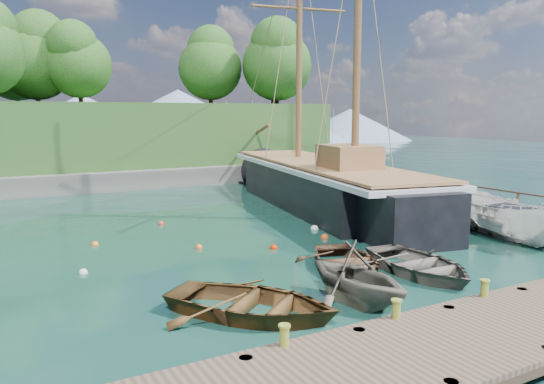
{
  "coord_description": "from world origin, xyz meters",
  "views": [
    {
      "loc": [
        -9.2,
        -13.91,
        5.31
      ],
      "look_at": [
        1.51,
        5.3,
        2.0
      ],
      "focal_mm": 35.0,
      "sensor_mm": 36.0,
      "label": 1
    }
  ],
  "objects": [
    {
      "name": "dock_east",
      "position": [
        11.5,
        7.0,
        0.43
      ],
      "size": [
        3.2,
        24.0,
        1.1
      ],
      "color": "#48372B",
      "rests_on": "ground"
    },
    {
      "name": "rowboat_3",
      "position": [
        3.32,
        -1.47,
        0.0
      ],
      "size": [
        3.55,
        4.73,
        0.93
      ],
      "primitive_type": "imported",
      "rotation": [
        0.0,
        0.0,
        -0.08
      ],
      "color": "#5C534B",
      "rests_on": "ground"
    },
    {
      "name": "mooring_buoy_5",
      "position": [
        -1.75,
        10.37,
        0.0
      ],
      "size": [
        0.29,
        0.29,
        0.29
      ],
      "primitive_type": "sphere",
      "color": "red",
      "rests_on": "ground"
    },
    {
      "name": "rowboat_1",
      "position": [
        -0.2,
        -2.6,
        0.0
      ],
      "size": [
        3.5,
        3.93,
        1.89
      ],
      "primitive_type": "imported",
      "rotation": [
        0.0,
        0.0,
        0.12
      ],
      "color": "#635D50",
      "rests_on": "ground"
    },
    {
      "name": "mooring_buoy_2",
      "position": [
        0.74,
        3.78,
        0.0
      ],
      "size": [
        0.31,
        0.31,
        0.31
      ],
      "primitive_type": "sphere",
      "color": "red",
      "rests_on": "ground"
    },
    {
      "name": "rowboat_2",
      "position": [
        1.43,
        -0.02,
        0.0
      ],
      "size": [
        4.18,
        4.92,
        0.87
      ],
      "primitive_type": "imported",
      "rotation": [
        0.0,
        0.0,
        -0.33
      ],
      "color": "#4E3421",
      "rests_on": "ground"
    },
    {
      "name": "mooring_buoy_4",
      "position": [
        -5.31,
        7.76,
        0.0
      ],
      "size": [
        0.3,
        0.3,
        0.3
      ],
      "primitive_type": "sphere",
      "color": "orange",
      "rests_on": "ground"
    },
    {
      "name": "bollard_0",
      "position": [
        -4.0,
        -5.1,
        0.0
      ],
      "size": [
        0.26,
        0.26,
        0.45
      ],
      "primitive_type": "cylinder",
      "color": "olive",
      "rests_on": "ground"
    },
    {
      "name": "mooring_buoy_1",
      "position": [
        -1.81,
        5.28,
        0.0
      ],
      "size": [
        0.3,
        0.3,
        0.3
      ],
      "primitive_type": "sphere",
      "color": "orange",
      "rests_on": "ground"
    },
    {
      "name": "bollard_1",
      "position": [
        -1.0,
        -5.1,
        0.0
      ],
      "size": [
        0.26,
        0.26,
        0.45
      ],
      "primitive_type": "cylinder",
      "color": "olive",
      "rests_on": "ground"
    },
    {
      "name": "dock_near",
      "position": [
        2.0,
        -6.5,
        0.43
      ],
      "size": [
        20.0,
        3.2,
        1.1
      ],
      "color": "#48372B",
      "rests_on": "ground"
    },
    {
      "name": "mooring_buoy_0",
      "position": [
        -6.4,
        4.02,
        0.0
      ],
      "size": [
        0.3,
        0.3,
        0.3
      ],
      "primitive_type": "sphere",
      "color": "white",
      "rests_on": "ground"
    },
    {
      "name": "distant_ridge",
      "position": [
        4.3,
        70.0,
        4.35
      ],
      "size": [
        117.0,
        40.0,
        10.0
      ],
      "color": "#728CA5",
      "rests_on": "ground"
    },
    {
      "name": "mooring_buoy_7",
      "position": [
        3.49,
        4.24,
        0.0
      ],
      "size": [
        0.34,
        0.34,
        0.34
      ],
      "primitive_type": "sphere",
      "color": "#DF4F18",
      "rests_on": "ground"
    },
    {
      "name": "rowboat_0",
      "position": [
        -3.19,
        -2.06,
        0.0
      ],
      "size": [
        5.57,
        5.76,
        0.97
      ],
      "primitive_type": "imported",
      "rotation": [
        0.0,
        0.0,
        0.68
      ],
      "color": "#55381B",
      "rests_on": "ground"
    },
    {
      "name": "mooring_buoy_3",
      "position": [
        4.06,
        5.88,
        0.0
      ],
      "size": [
        0.36,
        0.36,
        0.36
      ],
      "primitive_type": "sphere",
      "color": "white",
      "rests_on": "ground"
    },
    {
      "name": "bollard_2",
      "position": [
        2.0,
        -5.1,
        0.0
      ],
      "size": [
        0.26,
        0.26,
        0.45
      ],
      "primitive_type": "cylinder",
      "color": "olive",
      "rests_on": "ground"
    },
    {
      "name": "ground",
      "position": [
        0.0,
        0.0,
        0.0
      ],
      "size": [
        160.0,
        160.0,
        0.0
      ],
      "primitive_type": "plane",
      "color": "#0F3226",
      "rests_on": "ground"
    },
    {
      "name": "schooner",
      "position": [
        7.62,
        10.4,
        1.09
      ],
      "size": [
        8.42,
        26.76,
        19.64
      ],
      "rotation": [
        0.0,
        0.0,
        -0.19
      ],
      "color": "black",
      "rests_on": "ground"
    },
    {
      "name": "cabin_boat_white",
      "position": [
        10.0,
        0.16,
        0.0
      ],
      "size": [
        3.21,
        5.81,
        2.12
      ],
      "primitive_type": "imported",
      "rotation": [
        0.0,
        0.0,
        -0.22
      ],
      "color": "silver",
      "rests_on": "ground"
    }
  ]
}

